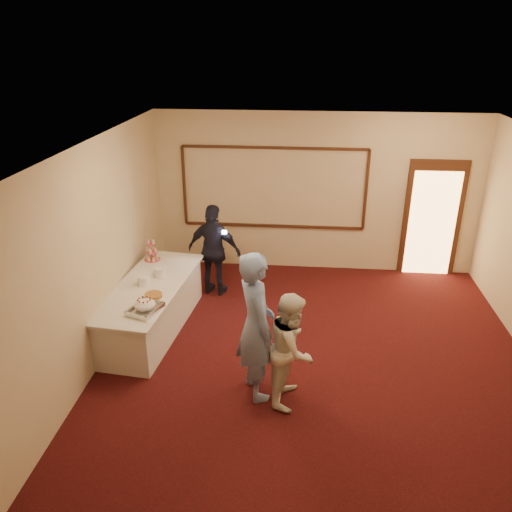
{
  "coord_description": "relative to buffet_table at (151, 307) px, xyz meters",
  "views": [
    {
      "loc": [
        -0.29,
        -5.54,
        4.2
      ],
      "look_at": [
        -0.93,
        1.33,
        1.15
      ],
      "focal_mm": 35.0,
      "sensor_mm": 36.0,
      "label": 1
    }
  ],
  "objects": [
    {
      "name": "floor",
      "position": [
        2.51,
        -0.96,
        -0.39
      ],
      "size": [
        7.0,
        7.0,
        0.0
      ],
      "primitive_type": "plane",
      "color": "black",
      "rests_on": "ground"
    },
    {
      "name": "room_walls",
      "position": [
        2.51,
        -0.96,
        1.64
      ],
      "size": [
        6.04,
        7.04,
        3.02
      ],
      "color": "beige",
      "rests_on": "floor"
    },
    {
      "name": "wall_molding",
      "position": [
        1.71,
        2.51,
        1.21
      ],
      "size": [
        3.45,
        0.04,
        1.55
      ],
      "color": "#351C10",
      "rests_on": "room_walls"
    },
    {
      "name": "doorway",
      "position": [
        4.66,
        2.49,
        0.69
      ],
      "size": [
        1.05,
        0.07,
        2.2
      ],
      "color": "#351C10",
      "rests_on": "floor"
    },
    {
      "name": "buffet_table",
      "position": [
        0.0,
        0.0,
        0.0
      ],
      "size": [
        1.23,
        2.59,
        0.77
      ],
      "color": "silver",
      "rests_on": "floor"
    },
    {
      "name": "pavlova_tray",
      "position": [
        0.18,
        -0.77,
        0.46
      ],
      "size": [
        0.47,
        0.56,
        0.18
      ],
      "color": "#B8BBBF",
      "rests_on": "buffet_table"
    },
    {
      "name": "cupcake_stand",
      "position": [
        -0.21,
        0.9,
        0.52
      ],
      "size": [
        0.26,
        0.26,
        0.39
      ],
      "color": "#C33F53",
      "rests_on": "buffet_table"
    },
    {
      "name": "plate_stack_a",
      "position": [
        -0.07,
        -0.01,
        0.46
      ],
      "size": [
        0.18,
        0.18,
        0.15
      ],
      "color": "white",
      "rests_on": "buffet_table"
    },
    {
      "name": "plate_stack_b",
      "position": [
        0.1,
        0.3,
        0.46
      ],
      "size": [
        0.19,
        0.19,
        0.16
      ],
      "color": "white",
      "rests_on": "buffet_table"
    },
    {
      "name": "tart",
      "position": [
        0.18,
        -0.38,
        0.41
      ],
      "size": [
        0.29,
        0.29,
        0.06
      ],
      "color": "white",
      "rests_on": "buffet_table"
    },
    {
      "name": "man",
      "position": [
        1.74,
        -1.33,
        0.59
      ],
      "size": [
        0.72,
        0.84,
        1.95
      ],
      "primitive_type": "imported",
      "rotation": [
        0.0,
        0.0,
        1.99
      ],
      "color": "#7B98CF",
      "rests_on": "floor"
    },
    {
      "name": "woman",
      "position": [
        2.19,
        -1.41,
        0.35
      ],
      "size": [
        0.66,
        0.79,
        1.47
      ],
      "primitive_type": "imported",
      "rotation": [
        0.0,
        0.0,
        1.41
      ],
      "color": "white",
      "rests_on": "floor"
    },
    {
      "name": "guest",
      "position": [
        0.78,
        1.28,
        0.43
      ],
      "size": [
        1.02,
        0.61,
        1.63
      ],
      "primitive_type": "imported",
      "rotation": [
        0.0,
        0.0,
        2.9
      ],
      "color": "black",
      "rests_on": "floor"
    },
    {
      "name": "camera_flash",
      "position": [
        0.99,
        1.1,
        0.85
      ],
      "size": [
        0.08,
        0.05,
        0.05
      ],
      "primitive_type": "cube",
      "rotation": [
        0.0,
        0.0,
        -0.17
      ],
      "color": "white",
      "rests_on": "guest"
    }
  ]
}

